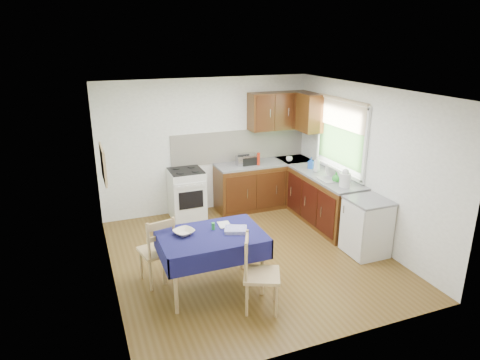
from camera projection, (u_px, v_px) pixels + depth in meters
name	position (u px, v px, depth m)	size (l,w,h in m)	color
floor	(250.00, 256.00, 6.54)	(4.20, 4.20, 0.00)	#543B16
ceiling	(251.00, 91.00, 5.74)	(4.00, 4.20, 0.02)	white
wall_back	(207.00, 146.00, 7.99)	(4.00, 0.02, 2.50)	silver
wall_front	(331.00, 240.00, 4.29)	(4.00, 0.02, 2.50)	silver
wall_left	(106.00, 197.00, 5.45)	(0.02, 4.20, 2.50)	silver
wall_right	(366.00, 164.00, 6.83)	(0.02, 4.20, 2.50)	silver
base_cabinets	(291.00, 192.00, 7.98)	(1.90, 2.30, 0.86)	black
worktop_back	(264.00, 163.00, 8.21)	(1.90, 0.60, 0.04)	slate
worktop_right	(326.00, 177.00, 7.42)	(0.60, 1.70, 0.04)	slate
worktop_corner	(294.00, 160.00, 8.43)	(0.60, 0.60, 0.04)	slate
splashback	(240.00, 145.00, 8.22)	(2.70, 0.02, 0.60)	white
upper_cabinets	(288.00, 111.00, 8.06)	(1.20, 0.85, 0.70)	black
stove	(187.00, 194.00, 7.81)	(0.60, 0.61, 0.92)	silver
window	(341.00, 131.00, 7.31)	(0.04, 1.48, 1.26)	#2B5020
fridge	(367.00, 227.00, 6.50)	(0.58, 0.60, 0.89)	silver
corkboard	(103.00, 164.00, 5.61)	(0.04, 0.62, 0.47)	tan
dining_table	(211.00, 242.00, 5.47)	(1.33, 0.90, 0.80)	#111043
chair_far	(158.00, 248.00, 5.68)	(0.51, 0.51, 0.98)	tan
chair_near	(258.00, 271.00, 5.14)	(0.57, 0.57, 0.97)	tan
toaster	(244.00, 160.00, 7.98)	(0.27, 0.17, 0.21)	#B5B5BA
sandwich_press	(248.00, 159.00, 8.06)	(0.32, 0.28, 0.19)	black
sauce_bottle	(258.00, 159.00, 7.98)	(0.05, 0.05, 0.24)	#AF220E
yellow_packet	(248.00, 158.00, 8.20)	(0.13, 0.08, 0.17)	yellow
dish_rack	(333.00, 178.00, 7.20)	(0.45, 0.35, 0.22)	#96979C
kettle	(345.00, 179.00, 6.83)	(0.18, 0.18, 0.30)	silver
cup	(289.00, 159.00, 8.24)	(0.12, 0.12, 0.10)	silver
soap_bottle_a	(317.00, 164.00, 7.57)	(0.11, 0.11, 0.29)	silver
soap_bottle_b	(311.00, 163.00, 7.78)	(0.09, 0.09, 0.20)	blue
soap_bottle_c	(336.00, 177.00, 7.06)	(0.14, 0.14, 0.18)	green
plate_bowl	(184.00, 232.00, 5.42)	(0.25, 0.25, 0.06)	beige
book	(219.00, 226.00, 5.66)	(0.16, 0.21, 0.02)	white
spice_jar	(213.00, 226.00, 5.55)	(0.05, 0.05, 0.09)	green
tea_towel	(236.00, 230.00, 5.50)	(0.28, 0.22, 0.05)	#2D2896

